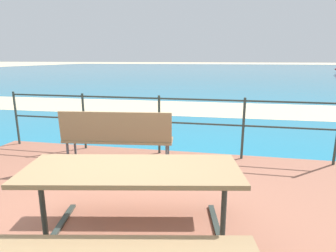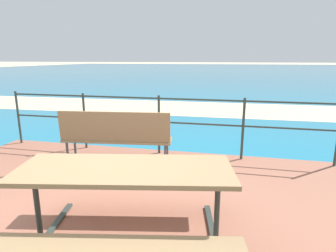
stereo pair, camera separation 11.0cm
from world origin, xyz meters
name	(u,v)px [view 1 (the left image)]	position (x,y,z in m)	size (l,w,h in m)	color
ground_plane	(107,233)	(0.00, 0.00, 0.00)	(240.00, 240.00, 0.00)	beige
patio_paving	(106,230)	(0.00, 0.00, 0.03)	(6.40, 5.20, 0.06)	#935B47
sea_water	(218,71)	(0.00, 40.00, 0.01)	(90.00, 90.00, 0.01)	teal
beach_strip	(192,108)	(0.00, 7.64, 0.01)	(54.00, 3.04, 0.01)	beige
picnic_table	(132,189)	(0.38, -0.24, 0.65)	(2.11, 1.79, 0.79)	#8C704C
park_bench	(117,134)	(-0.51, 1.65, 0.60)	(1.79, 0.62, 0.92)	#8C704C
railing_fence	(159,117)	(0.00, 2.43, 0.74)	(5.94, 0.04, 1.07)	#2D3833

